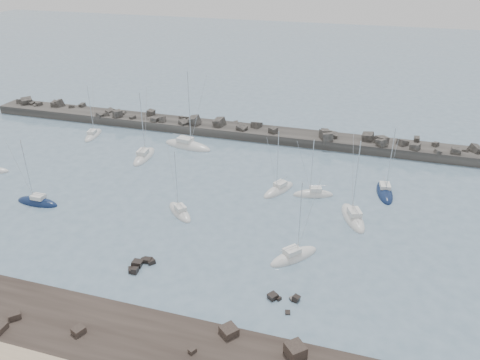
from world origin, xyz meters
name	(u,v)px	position (x,y,z in m)	size (l,w,h in m)	color
ground	(201,234)	(0.00, 0.00, 0.00)	(400.00, 400.00, 0.00)	slate
rock_shelf	(122,350)	(0.00, -21.97, 0.02)	(140.00, 12.06, 2.02)	black
rock_cluster_near	(140,265)	(-4.68, -9.09, 0.18)	(2.93, 3.65, 1.20)	black
rock_cluster_far	(283,299)	(14.01, -10.05, 0.11)	(3.86, 3.31, 1.13)	black
breakwater	(232,133)	(-7.51, 37.99, 0.34)	(115.00, 6.71, 5.42)	#2F2C29
sailboat_1	(93,135)	(-35.39, 28.38, 0.13)	(3.54, 7.63, 11.65)	silver
sailboat_2	(38,202)	(-27.74, 0.69, 0.14)	(7.25, 2.35, 11.55)	#102044
sailboat_3	(144,157)	(-19.85, 21.45, 0.15)	(3.41, 8.75, 13.62)	silver
sailboat_4	(188,146)	(-13.97, 28.80, 0.15)	(10.97, 5.14, 16.59)	silver
sailboat_5	(180,212)	(-5.08, 4.42, 0.13)	(6.33, 6.14, 10.78)	silver
sailboat_6	(279,190)	(7.70, 15.78, 0.14)	(5.21, 7.51, 11.60)	silver
sailboat_7	(294,257)	(13.61, -1.65, 0.14)	(6.59, 7.07, 11.81)	silver
sailboat_8	(384,192)	(24.47, 20.01, 0.13)	(3.68, 8.20, 12.52)	#102044
sailboat_9	(313,195)	(13.41, 15.89, 0.14)	(6.87, 3.82, 10.61)	silver
sailboat_10	(353,218)	(20.18, 10.34, 0.15)	(5.46, 8.63, 13.26)	silver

